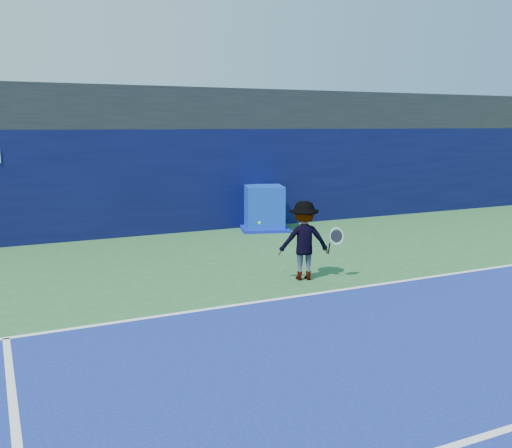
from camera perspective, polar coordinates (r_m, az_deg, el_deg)
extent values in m
plane|color=#2D6432|center=(8.32, 15.00, -12.49)|extent=(80.00, 80.00, 0.00)
cube|color=white|center=(10.63, 4.48, -7.16)|extent=(24.00, 0.10, 0.01)
cube|color=black|center=(18.05, -9.09, 11.27)|extent=(36.00, 3.00, 1.20)
cube|color=#0A0C38|center=(17.16, -7.97, 4.36)|extent=(36.00, 1.00, 3.00)
cube|color=#0D34BA|center=(17.16, 0.80, 1.64)|extent=(1.38, 1.38, 1.33)
cube|color=#0C17B1|center=(17.26, 0.80, -0.39)|extent=(1.73, 1.73, 0.09)
imported|color=white|center=(11.61, 4.80, -1.66)|extent=(1.17, 0.88, 1.61)
cylinder|color=black|center=(11.67, 7.32, -2.43)|extent=(0.08, 0.14, 0.25)
torus|color=white|center=(11.65, 8.06, -1.21)|extent=(0.30, 0.17, 0.29)
cylinder|color=black|center=(11.65, 8.06, -1.21)|extent=(0.25, 0.13, 0.24)
sphere|color=#BBE219|center=(11.50, 0.34, 0.13)|extent=(0.06, 0.06, 0.06)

